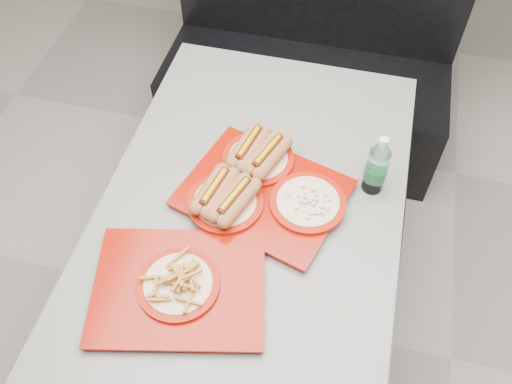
% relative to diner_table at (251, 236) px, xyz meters
% --- Properties ---
extents(ground, '(6.00, 6.00, 0.00)m').
position_rel_diner_table_xyz_m(ground, '(0.00, 0.00, -0.58)').
color(ground, '#9C968C').
rests_on(ground, ground).
extents(diner_table, '(0.92, 1.42, 0.75)m').
position_rel_diner_table_xyz_m(diner_table, '(0.00, 0.00, 0.00)').
color(diner_table, black).
rests_on(diner_table, ground).
extents(booth_bench, '(1.30, 0.57, 1.35)m').
position_rel_diner_table_xyz_m(booth_bench, '(0.00, 1.09, -0.18)').
color(booth_bench, black).
rests_on(booth_bench, ground).
extents(tray_near, '(0.55, 0.48, 0.10)m').
position_rel_diner_table_xyz_m(tray_near, '(0.01, 0.06, 0.20)').
color(tray_near, '#941004').
rests_on(tray_near, diner_table).
extents(tray_far, '(0.52, 0.45, 0.09)m').
position_rel_diner_table_xyz_m(tray_far, '(-0.12, -0.31, 0.19)').
color(tray_far, '#941004').
rests_on(tray_far, diner_table).
extents(water_bottle, '(0.07, 0.07, 0.22)m').
position_rel_diner_table_xyz_m(water_bottle, '(0.34, 0.16, 0.26)').
color(water_bottle, silver).
rests_on(water_bottle, diner_table).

